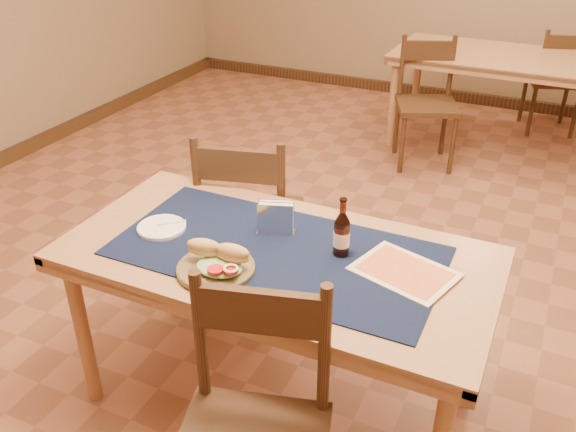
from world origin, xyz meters
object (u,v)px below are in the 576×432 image
at_px(main_table, 277,270).
at_px(napkin_holder, 276,219).
at_px(chair_main_far, 249,218).
at_px(back_table, 508,66).
at_px(sandwich_plate, 217,264).
at_px(beer_bottle, 342,234).

height_order(main_table, napkin_holder, napkin_holder).
height_order(chair_main_far, napkin_holder, chair_main_far).
xyz_separation_m(back_table, sandwich_plate, (-0.54, -3.45, 0.12)).
xyz_separation_m(main_table, sandwich_plate, (-0.13, -0.21, 0.12)).
bearing_deg(back_table, sandwich_plate, -98.88).
relative_size(chair_main_far, napkin_holder, 6.28).
height_order(back_table, beer_bottle, beer_bottle).
relative_size(main_table, napkin_holder, 10.29).
relative_size(back_table, chair_main_far, 1.78).
relative_size(chair_main_far, sandwich_plate, 3.52).
bearing_deg(napkin_holder, chair_main_far, 129.59).
distance_m(main_table, chair_main_far, 0.72).
relative_size(back_table, sandwich_plate, 6.28).
bearing_deg(back_table, napkin_holder, -98.51).
bearing_deg(chair_main_far, back_table, 72.84).
relative_size(main_table, chair_main_far, 1.64).
relative_size(beer_bottle, napkin_holder, 1.46).
bearing_deg(chair_main_far, sandwich_plate, -68.96).
bearing_deg(sandwich_plate, beer_bottle, 38.81).
relative_size(chair_main_far, beer_bottle, 4.29).
bearing_deg(sandwich_plate, napkin_holder, 77.60).
bearing_deg(main_table, chair_main_far, 127.27).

